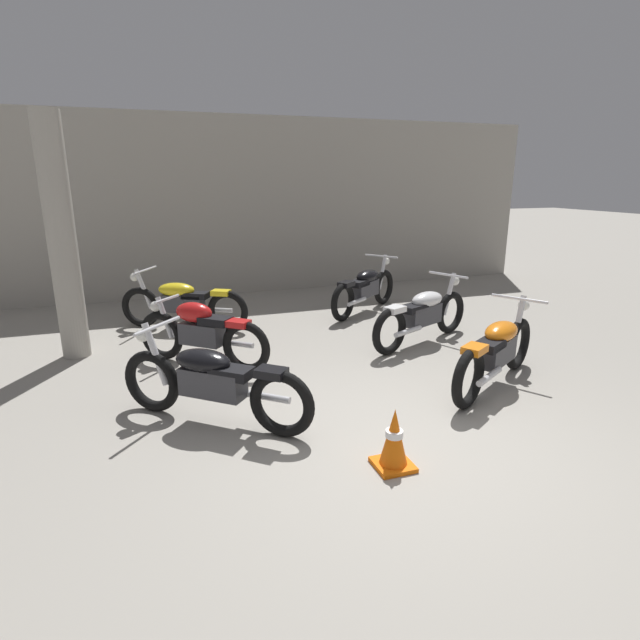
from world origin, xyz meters
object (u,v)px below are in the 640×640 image
(motorcycle_left_row_2, at_px, (182,302))
(motorcycle_right_row_2, at_px, (365,288))
(motorcycle_left_row_0, at_px, (212,381))
(motorcycle_left_row_1, at_px, (201,332))
(motorcycle_right_row_0, at_px, (497,350))
(motorcycle_right_row_1, at_px, (423,314))
(support_pillar, at_px, (62,240))
(traffic_cone, at_px, (394,440))

(motorcycle_left_row_2, distance_m, motorcycle_right_row_2, 3.24)
(motorcycle_left_row_0, xyz_separation_m, motorcycle_left_row_1, (0.09, 1.68, 0.01))
(motorcycle_left_row_2, xyz_separation_m, motorcycle_right_row_0, (3.28, -3.62, 0.00))
(motorcycle_left_row_0, relative_size, motorcycle_right_row_1, 0.85)
(motorcycle_left_row_1, bearing_deg, motorcycle_left_row_0, -92.97)
(motorcycle_left_row_1, bearing_deg, motorcycle_right_row_1, -2.10)
(motorcycle_left_row_1, xyz_separation_m, motorcycle_right_row_0, (3.18, -1.83, -0.01))
(support_pillar, relative_size, motorcycle_left_row_2, 1.65)
(support_pillar, bearing_deg, motorcycle_right_row_2, 10.34)
(traffic_cone, bearing_deg, motorcycle_right_row_0, 31.27)
(motorcycle_left_row_2, height_order, traffic_cone, motorcycle_left_row_2)
(support_pillar, xyz_separation_m, motorcycle_right_row_1, (4.81, -1.08, -1.15))
(motorcycle_left_row_1, height_order, motorcycle_left_row_2, motorcycle_left_row_2)
(support_pillar, height_order, motorcycle_left_row_0, support_pillar)
(motorcycle_left_row_2, relative_size, motorcycle_right_row_1, 0.96)
(motorcycle_right_row_1, distance_m, traffic_cone, 3.49)
(motorcycle_right_row_1, height_order, traffic_cone, motorcycle_right_row_1)
(support_pillar, relative_size, motorcycle_right_row_1, 1.58)
(motorcycle_left_row_1, bearing_deg, support_pillar, 149.13)
(traffic_cone, bearing_deg, motorcycle_right_row_1, 55.90)
(motorcycle_left_row_0, xyz_separation_m, motorcycle_right_row_1, (3.29, 1.56, 0.00))
(support_pillar, xyz_separation_m, traffic_cone, (2.86, -3.97, -1.34))
(motorcycle_left_row_1, xyz_separation_m, traffic_cone, (1.25, -3.00, -0.20))
(motorcycle_left_row_0, bearing_deg, motorcycle_right_row_2, 47.36)
(motorcycle_left_row_1, height_order, motorcycle_right_row_0, motorcycle_right_row_0)
(traffic_cone, bearing_deg, motorcycle_left_row_1, 112.55)
(support_pillar, distance_m, motorcycle_right_row_1, 5.06)
(motorcycle_right_row_2, height_order, traffic_cone, motorcycle_right_row_2)
(motorcycle_left_row_0, distance_m, traffic_cone, 1.89)
(motorcycle_left_row_1, xyz_separation_m, motorcycle_right_row_2, (3.14, 1.83, -0.01))
(motorcycle_right_row_2, bearing_deg, motorcycle_right_row_1, -88.20)
(motorcycle_left_row_0, height_order, motorcycle_right_row_1, same)
(motorcycle_left_row_0, relative_size, motorcycle_left_row_1, 1.10)
(motorcycle_right_row_1, bearing_deg, support_pillar, 167.35)
(motorcycle_left_row_1, relative_size, motorcycle_left_row_2, 0.80)
(support_pillar, relative_size, motorcycle_right_row_0, 1.67)
(motorcycle_right_row_0, bearing_deg, motorcycle_left_row_0, 177.32)
(motorcycle_right_row_0, distance_m, motorcycle_right_row_1, 1.71)
(motorcycle_right_row_0, height_order, motorcycle_right_row_1, same)
(motorcycle_left_row_2, bearing_deg, motorcycle_right_row_0, -47.82)
(motorcycle_left_row_1, distance_m, motorcycle_right_row_1, 3.20)
(traffic_cone, bearing_deg, support_pillar, 125.76)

